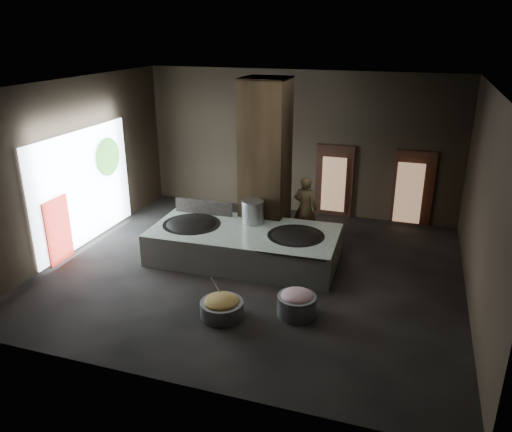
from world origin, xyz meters
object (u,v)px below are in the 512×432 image
(stock_pot, at_px, (253,212))
(veg_basin, at_px, (222,309))
(cook, at_px, (305,208))
(wok_left, at_px, (192,227))
(hearth_platform, at_px, (244,245))
(meat_basin, at_px, (297,305))
(wok_right, at_px, (296,239))

(stock_pot, distance_m, veg_basin, 3.44)
(stock_pot, height_order, cook, cook)
(wok_left, height_order, stock_pot, stock_pot)
(hearth_platform, relative_size, wok_left, 3.17)
(wok_left, distance_m, meat_basin, 4.05)
(hearth_platform, xyz_separation_m, wok_left, (-1.45, -0.05, 0.33))
(wok_left, distance_m, stock_pot, 1.66)
(wok_left, height_order, meat_basin, wok_left)
(cook, relative_size, meat_basin, 2.20)
(wok_right, distance_m, meat_basin, 2.38)
(hearth_platform, distance_m, meat_basin, 2.94)
(hearth_platform, relative_size, stock_pot, 7.67)
(wok_right, height_order, meat_basin, wok_right)
(hearth_platform, xyz_separation_m, meat_basin, (1.94, -2.20, -0.19))
(wok_right, bearing_deg, veg_basin, -107.81)
(hearth_platform, bearing_deg, veg_basin, -82.24)
(wok_right, distance_m, cook, 1.86)
(hearth_platform, distance_m, wok_right, 1.39)
(wok_left, distance_m, wok_right, 2.80)
(wok_left, height_order, wok_right, wok_left)
(cook, height_order, veg_basin, cook)
(hearth_platform, relative_size, cook, 2.63)
(cook, height_order, meat_basin, cook)
(wok_right, relative_size, stock_pot, 2.25)
(cook, bearing_deg, hearth_platform, 61.14)
(stock_pot, distance_m, cook, 1.76)
(veg_basin, distance_m, meat_basin, 1.57)
(veg_basin, bearing_deg, stock_pot, 97.12)
(stock_pot, relative_size, meat_basin, 0.76)
(wok_left, xyz_separation_m, stock_pot, (1.50, 0.60, 0.38))
(wok_left, bearing_deg, stock_pot, 21.80)
(hearth_platform, bearing_deg, meat_basin, -50.40)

